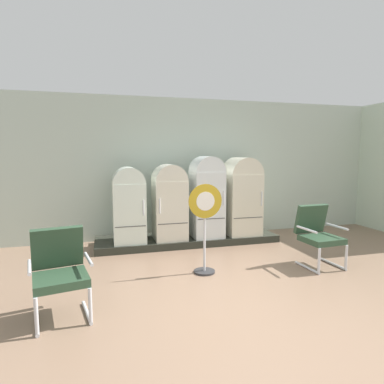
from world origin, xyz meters
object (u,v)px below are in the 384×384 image
refrigerator_1 (169,200)px  armchair_left (60,269)px  armchair_right (318,232)px  refrigerator_3 (241,194)px  sign_stand (205,228)px  refrigerator_2 (207,194)px  refrigerator_0 (129,202)px

refrigerator_1 → armchair_left: bearing=-125.3°
armchair_left → armchair_right: same height
refrigerator_3 → sign_stand: size_ratio=1.17×
armchair_left → refrigerator_2: bearing=44.2°
refrigerator_2 → refrigerator_3: size_ratio=1.02×
refrigerator_1 → armchair_left: size_ratio=1.49×
sign_stand → refrigerator_3: bearing=51.1°
refrigerator_3 → refrigerator_2: bearing=-176.7°
refrigerator_0 → armchair_left: refrigerator_0 is taller
refrigerator_2 → armchair_left: bearing=-135.8°
armchair_left → sign_stand: size_ratio=0.72×
armchair_left → refrigerator_1: bearing=54.7°
armchair_left → refrigerator_0: bearing=68.8°
refrigerator_0 → refrigerator_2: size_ratio=0.88×
armchair_right → sign_stand: sign_stand is taller
armchair_left → armchair_right: (3.76, 0.67, 0.00)m
refrigerator_3 → armchair_right: (0.54, -1.76, -0.44)m
refrigerator_2 → armchair_right: size_ratio=1.65×
sign_stand → refrigerator_1: bearing=97.8°
refrigerator_0 → sign_stand: (0.99, -1.59, -0.20)m
refrigerator_1 → refrigerator_3: size_ratio=0.92×
refrigerator_0 → sign_stand: bearing=-58.0°
armchair_right → sign_stand: bearing=175.4°
refrigerator_0 → sign_stand: 1.88m
refrigerator_3 → armchair_right: size_ratio=1.63×
refrigerator_0 → refrigerator_2: bearing=-0.8°
refrigerator_0 → refrigerator_1: refrigerator_1 is taller
refrigerator_3 → armchair_left: 4.06m
refrigerator_1 → armchair_right: refrigerator_1 is taller
refrigerator_2 → armchair_right: (1.31, -1.71, -0.45)m
refrigerator_0 → refrigerator_2: refrigerator_2 is taller
refrigerator_0 → refrigerator_3: bearing=0.6°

